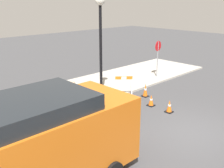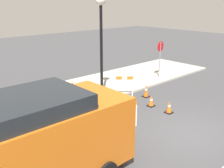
{
  "view_description": "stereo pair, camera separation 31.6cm",
  "coord_description": "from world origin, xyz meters",
  "px_view_note": "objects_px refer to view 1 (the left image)",
  "views": [
    {
      "loc": [
        -7.84,
        -3.9,
        4.5
      ],
      "look_at": [
        -0.21,
        4.03,
        1.0
      ],
      "focal_mm": 42.0,
      "sensor_mm": 36.0,
      "label": 1
    },
    {
      "loc": [
        -7.61,
        -4.12,
        4.5
      ],
      "look_at": [
        -0.21,
        4.03,
        1.0
      ],
      "focal_mm": 42.0,
      "sensor_mm": 36.0,
      "label": 2
    }
  ],
  "objects_px": {
    "streetlamp_post": "(101,33)",
    "person_worker": "(73,103)",
    "stop_sign": "(158,53)",
    "work_van": "(29,145)"
  },
  "relations": [
    {
      "from": "work_van",
      "to": "person_worker",
      "type": "bearing_deg",
      "value": 37.91
    },
    {
      "from": "person_worker",
      "to": "streetlamp_post",
      "type": "bearing_deg",
      "value": 27.97
    },
    {
      "from": "stop_sign",
      "to": "streetlamp_post",
      "type": "bearing_deg",
      "value": -1.43
    },
    {
      "from": "streetlamp_post",
      "to": "person_worker",
      "type": "relative_size",
      "value": 2.55
    },
    {
      "from": "stop_sign",
      "to": "work_van",
      "type": "distance_m",
      "value": 11.08
    },
    {
      "from": "stop_sign",
      "to": "work_van",
      "type": "bearing_deg",
      "value": 17.41
    },
    {
      "from": "stop_sign",
      "to": "work_van",
      "type": "relative_size",
      "value": 0.4
    },
    {
      "from": "streetlamp_post",
      "to": "person_worker",
      "type": "bearing_deg",
      "value": -149.68
    },
    {
      "from": "streetlamp_post",
      "to": "person_worker",
      "type": "distance_m",
      "value": 3.9
    },
    {
      "from": "streetlamp_post",
      "to": "stop_sign",
      "type": "relative_size",
      "value": 2.15
    }
  ]
}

